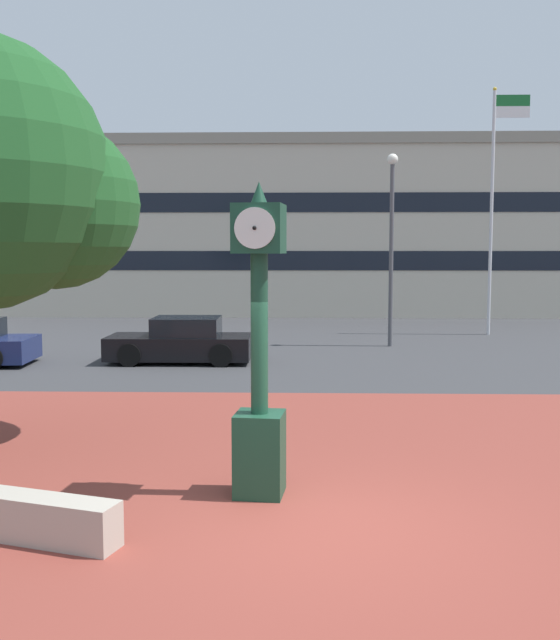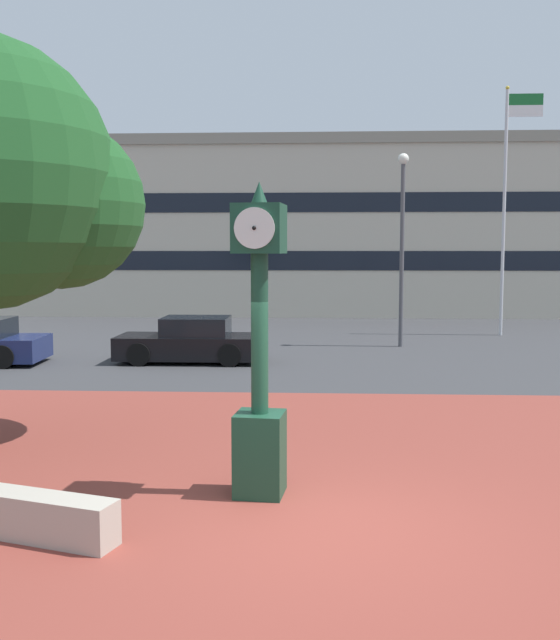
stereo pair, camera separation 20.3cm
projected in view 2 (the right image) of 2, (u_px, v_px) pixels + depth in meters
ground_plane at (321, 529)px, 8.17m from camera, size 200.00×200.00×0.00m
plaza_brick_paving at (320, 476)px, 10.08m from camera, size 44.00×11.85×0.01m
street_clock at (260, 362)px, 9.18m from camera, size 0.68×0.73×4.00m
car_street_mid at (191, 342)px, 20.48m from camera, size 4.02×1.88×1.28m
flagpole_primary at (507, 195)px, 26.57m from camera, size 1.36×0.14×9.11m
civic_building at (314, 230)px, 39.92m from camera, size 31.47×13.07×8.57m
street_lamp_post at (402, 229)px, 23.48m from camera, size 0.36×0.36×6.27m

